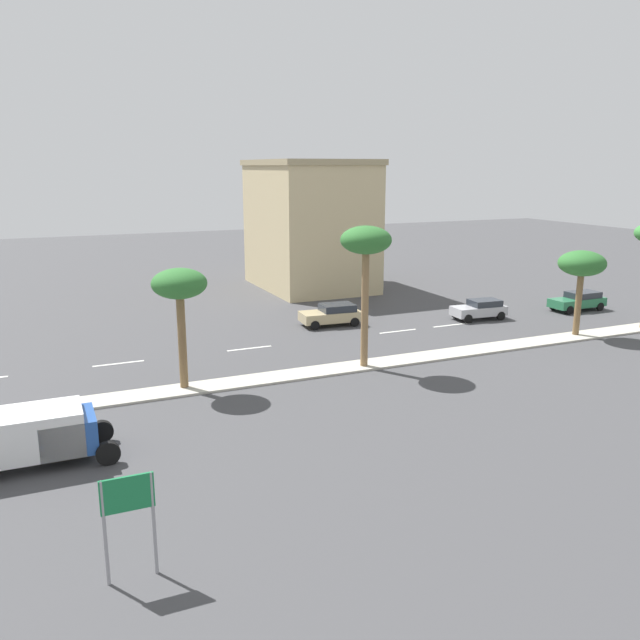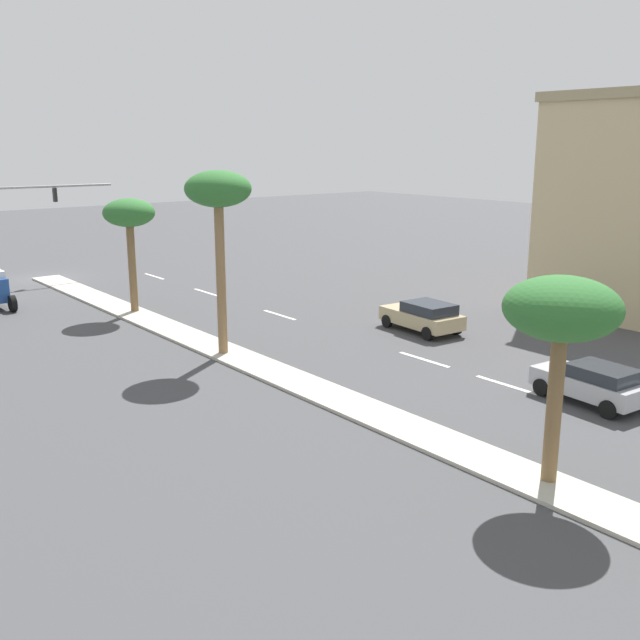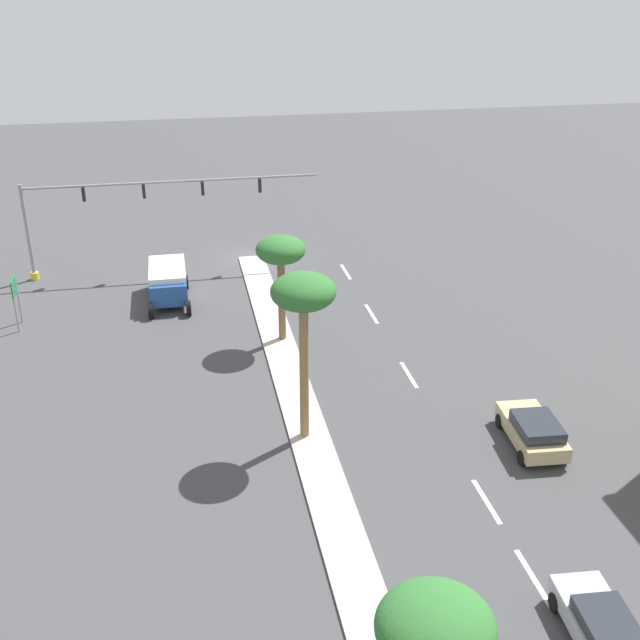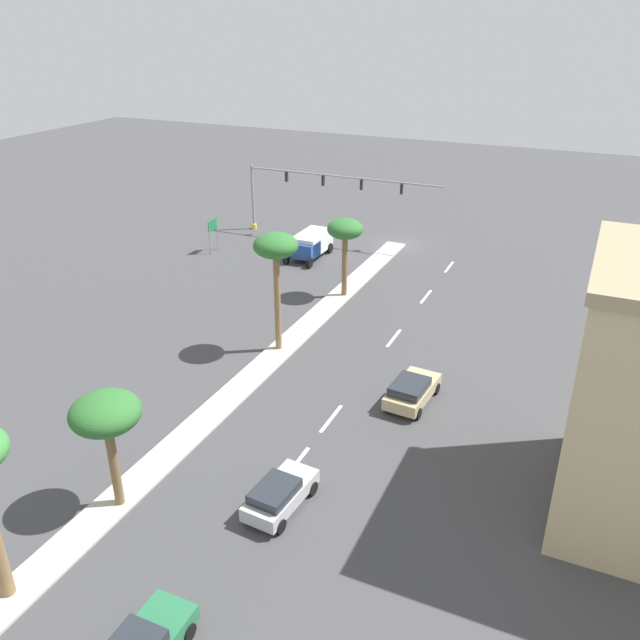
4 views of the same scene
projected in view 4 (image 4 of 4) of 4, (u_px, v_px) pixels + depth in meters
ground_plane at (270, 361)px, 40.55m from camera, size 160.00×160.00×0.00m
median_curb at (207, 418)px, 34.66m from camera, size 1.80×64.16×0.12m
lane_stripe_front at (449, 267)px, 55.51m from camera, size 0.20×2.80×0.01m
lane_stripe_inboard at (426, 297)px, 49.70m from camera, size 0.20×2.80×0.01m
lane_stripe_rear at (394, 338)px, 43.35m from camera, size 0.20×2.80×0.01m
lane_stripe_center at (331, 419)px, 34.73m from camera, size 0.20×2.80×0.01m
lane_stripe_leading at (296, 464)px, 31.25m from camera, size 0.20×2.80×0.01m
traffic_signal_gantry at (304, 190)px, 61.36m from camera, size 19.33×0.53×6.47m
directional_road_sign at (213, 229)px, 58.20m from camera, size 0.10×1.40×3.01m
palm_tree_near at (345, 231)px, 47.62m from camera, size 2.68×2.68×5.98m
palm_tree_mid at (276, 250)px, 39.01m from camera, size 2.74×2.74×7.69m
palm_tree_rear at (106, 415)px, 26.66m from camera, size 2.98×2.98×5.51m
sedan_silver_far at (279, 494)px, 28.15m from camera, size 2.10×4.02×1.42m
sedan_tan_right at (412, 390)px, 35.85m from camera, size 2.30×4.30×1.48m
box_truck at (310, 244)px, 57.26m from camera, size 2.50×5.49×2.11m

